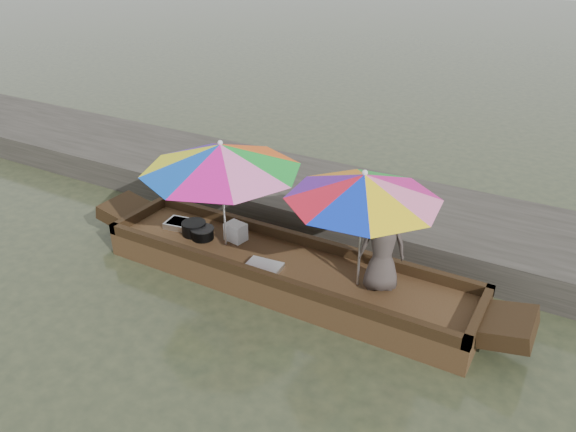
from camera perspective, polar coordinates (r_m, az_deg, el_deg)
The scene contains 11 objects.
water at distance 7.77m, azimuth -0.37°, elevation -6.87°, with size 80.00×80.00×0.00m, color #2E3624.
dock at distance 9.36m, azimuth 6.42°, elevation 0.98°, with size 22.00×2.20×0.50m, color #2D2B26.
boat_hull at distance 7.67m, azimuth -0.37°, elevation -5.79°, with size 5.24×1.20×0.35m, color #402915.
cooking_pot at distance 8.33m, azimuth -9.53°, elevation -1.23°, with size 0.36×0.36×0.19m, color black.
tray_crayfish at distance 8.57m, azimuth -10.73°, elevation -0.84°, with size 0.47×0.33×0.09m, color silver.
tray_scallop at distance 7.42m, azimuth -2.49°, elevation -5.18°, with size 0.47×0.33×0.06m, color silver.
charcoal_grill at distance 8.20m, azimuth -8.67°, elevation -1.79°, with size 0.32×0.32×0.15m, color black.
supply_bag at distance 8.07m, azimuth -5.33°, elevation -1.62°, with size 0.28×0.22×0.26m, color silver.
vendor at distance 6.86m, azimuth 9.60°, elevation -3.15°, with size 0.57×0.37×1.16m, color #403834.
umbrella_bow at distance 7.69m, azimuth -6.61°, elevation 2.16°, with size 2.18×2.18×1.55m, color green, non-canonical shape.
umbrella_stern at distance 6.79m, azimuth 7.42°, elevation -1.44°, with size 1.87×1.87×1.55m, color pink, non-canonical shape.
Camera 1 is at (3.26, -5.56, 4.34)m, focal length 35.00 mm.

